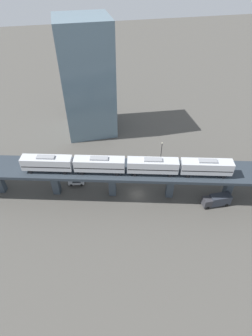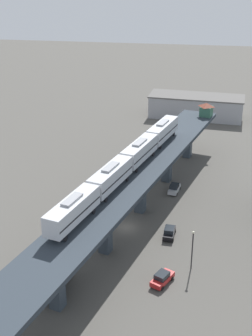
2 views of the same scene
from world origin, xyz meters
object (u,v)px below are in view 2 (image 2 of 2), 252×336
street_car_silver (174,188)px  delivery_truck (52,278)px  street_car_black (169,232)px  warehouse_building (196,106)px  subway_train (126,163)px  signal_hut (206,109)px  street_car_red (162,278)px  street_lamp (192,247)px

street_car_silver → delivery_truck: delivery_truck is taller
street_car_silver → street_car_black: bearing=-89.0°
street_car_silver → warehouse_building: (2.96, 52.18, 2.47)m
delivery_truck → warehouse_building: (18.69, 86.43, 1.65)m
subway_train → signal_hut: bearing=69.5°
subway_train → warehouse_building: (11.22, 64.44, -8.10)m
signal_hut → street_car_red: signal_hut is taller
signal_hut → street_lamp: size_ratio=0.57×
signal_hut → street_car_silver: size_ratio=0.85×
street_lamp → street_car_red: bearing=-133.7°
delivery_truck → warehouse_building: size_ratio=0.25×
street_car_silver → warehouse_building: warehouse_building is taller
subway_train → street_car_black: size_ratio=10.85×
street_car_black → street_car_silver: (-0.32, 17.29, 0.00)m
street_car_black → street_car_red: bearing=-90.1°
street_car_silver → warehouse_building: size_ratio=0.16×
subway_train → street_lamp: bearing=-47.3°
subway_train → street_car_black: subway_train is taller
street_car_black → street_car_silver: size_ratio=0.97×
street_car_black → warehouse_building: (2.64, 69.47, 2.47)m
street_car_black → street_lamp: (4.16, -8.78, 3.17)m
street_lamp → warehouse_building: 78.27m
subway_train → street_lamp: (12.74, -13.81, -7.40)m
street_car_black → subway_train: bearing=149.6°
warehouse_building → street_car_silver: bearing=-93.2°
street_car_silver → delivery_truck: 37.70m
subway_train → street_lamp: subway_train is taller
delivery_truck → street_car_black: bearing=46.6°
subway_train → delivery_truck: size_ratio=6.73×
subway_train → street_car_red: (8.55, -18.19, -10.57)m
street_car_silver → signal_hut: bearing=77.2°
delivery_truck → warehouse_building: bearing=77.8°
street_car_red → warehouse_building: 82.71m
delivery_truck → street_lamp: (20.21, 8.18, 2.35)m
delivery_truck → street_lamp: street_lamp is taller
street_car_black → warehouse_building: size_ratio=0.15×
signal_hut → warehouse_building: 27.96m
subway_train → street_lamp: size_ratio=7.04×
street_lamp → street_car_silver: bearing=99.7°
street_car_red → street_car_silver: bearing=90.6°
subway_train → warehouse_building: 65.91m
street_car_silver → delivery_truck: size_ratio=0.64×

